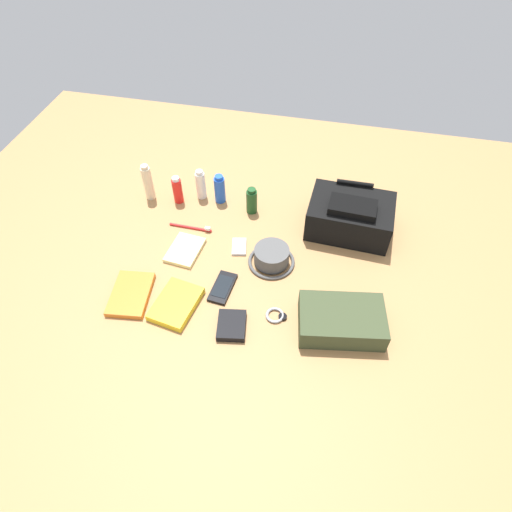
% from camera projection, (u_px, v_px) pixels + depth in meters
% --- Properties ---
extents(ground_plane, '(2.64, 2.02, 0.02)m').
position_uv_depth(ground_plane, '(256.00, 265.00, 1.61)').
color(ground_plane, '#A47546').
rests_on(ground_plane, ground).
extents(backpack, '(0.32, 0.24, 0.16)m').
position_uv_depth(backpack, '(350.00, 216.00, 1.67)').
color(backpack, black).
rests_on(backpack, ground_plane).
extents(toiletry_pouch, '(0.29, 0.25, 0.08)m').
position_uv_depth(toiletry_pouch, '(341.00, 319.00, 1.40)').
color(toiletry_pouch, '#384228').
rests_on(toiletry_pouch, ground_plane).
extents(bucket_hat, '(0.17, 0.17, 0.07)m').
position_uv_depth(bucket_hat, '(272.00, 257.00, 1.59)').
color(bucket_hat, '#515151').
rests_on(bucket_hat, ground_plane).
extents(lotion_bottle, '(0.04, 0.04, 0.16)m').
position_uv_depth(lotion_bottle, '(148.00, 183.00, 1.79)').
color(lotion_bottle, beige).
rests_on(lotion_bottle, ground_plane).
extents(sunscreen_spray, '(0.04, 0.04, 0.12)m').
position_uv_depth(sunscreen_spray, '(178.00, 190.00, 1.79)').
color(sunscreen_spray, red).
rests_on(sunscreen_spray, ground_plane).
extents(toothpaste_tube, '(0.04, 0.04, 0.13)m').
position_uv_depth(toothpaste_tube, '(201.00, 185.00, 1.80)').
color(toothpaste_tube, white).
rests_on(toothpaste_tube, ground_plane).
extents(deodorant_spray, '(0.04, 0.04, 0.13)m').
position_uv_depth(deodorant_spray, '(220.00, 189.00, 1.79)').
color(deodorant_spray, blue).
rests_on(deodorant_spray, ground_plane).
extents(shampoo_bottle, '(0.04, 0.04, 0.12)m').
position_uv_depth(shampoo_bottle, '(252.00, 201.00, 1.75)').
color(shampoo_bottle, '#19471E').
rests_on(shampoo_bottle, ground_plane).
extents(paperback_novel, '(0.15, 0.20, 0.02)m').
position_uv_depth(paperback_novel, '(131.00, 294.00, 1.50)').
color(paperback_novel, orange).
rests_on(paperback_novel, ground_plane).
extents(travel_guidebook, '(0.16, 0.20, 0.03)m').
position_uv_depth(travel_guidebook, '(176.00, 304.00, 1.47)').
color(travel_guidebook, yellow).
rests_on(travel_guidebook, ground_plane).
extents(cell_phone, '(0.08, 0.14, 0.01)m').
position_uv_depth(cell_phone, '(223.00, 287.00, 1.52)').
color(cell_phone, black).
rests_on(cell_phone, ground_plane).
extents(media_player, '(0.07, 0.09, 0.01)m').
position_uv_depth(media_player, '(239.00, 247.00, 1.65)').
color(media_player, '#B7B7BC').
rests_on(media_player, ground_plane).
extents(wristwatch, '(0.07, 0.06, 0.01)m').
position_uv_depth(wristwatch, '(276.00, 315.00, 1.45)').
color(wristwatch, '#99999E').
rests_on(wristwatch, ground_plane).
extents(toothbrush, '(0.17, 0.01, 0.02)m').
position_uv_depth(toothbrush, '(193.00, 228.00, 1.72)').
color(toothbrush, red).
rests_on(toothbrush, ground_plane).
extents(wallet, '(0.11, 0.12, 0.02)m').
position_uv_depth(wallet, '(232.00, 325.00, 1.42)').
color(wallet, black).
rests_on(wallet, ground_plane).
extents(notepad, '(0.13, 0.16, 0.02)m').
position_uv_depth(notepad, '(185.00, 249.00, 1.64)').
color(notepad, beige).
rests_on(notepad, ground_plane).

